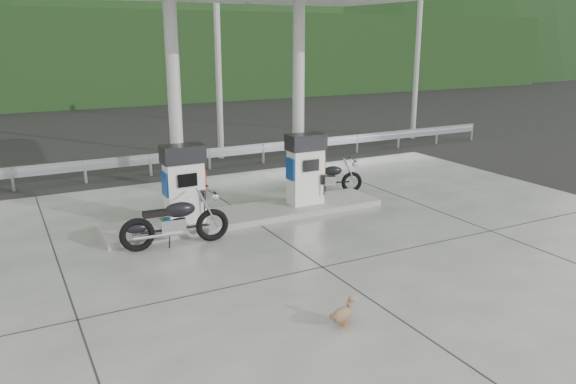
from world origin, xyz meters
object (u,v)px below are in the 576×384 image
duck (342,315)px  motorcycle_left (175,223)px  gas_pump_right (306,169)px  gas_pump_left (184,184)px  motorcycle_right (329,179)px

duck → motorcycle_left: bearing=89.4°
motorcycle_left → duck: 4.73m
gas_pump_right → motorcycle_left: bearing=-164.5°
gas_pump_left → gas_pump_right: (3.20, 0.00, 0.00)m
gas_pump_right → motorcycle_left: size_ratio=0.83×
gas_pump_left → gas_pump_right: same height
gas_pump_left → gas_pump_right: bearing=0.0°
gas_pump_left → motorcycle_left: size_ratio=0.83×
gas_pump_left → motorcycle_left: gas_pump_left is taller
duck → gas_pump_right: bearing=50.0°
motorcycle_right → duck: motorcycle_right is taller
gas_pump_left → motorcycle_right: 4.66m
duck → gas_pump_left: bearing=81.2°
motorcycle_left → motorcycle_right: (5.07, 2.00, -0.09)m
motorcycle_left → duck: bearing=-70.3°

